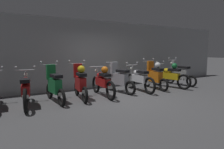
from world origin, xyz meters
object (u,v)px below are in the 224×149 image
(motorbike_slot_2, at_px, (54,86))
(motorbike_slot_9, at_px, (180,74))
(motorbike_slot_1, at_px, (26,90))
(motorbike_slot_7, at_px, (155,76))
(motorbike_slot_3, at_px, (80,82))
(motorbike_slot_5, at_px, (119,79))
(motorbike_slot_8, at_px, (170,76))
(motorbike_slot_4, at_px, (103,82))
(motorbike_slot_6, at_px, (139,79))

(motorbike_slot_2, bearing_deg, motorbike_slot_9, 1.21)
(motorbike_slot_1, xyz_separation_m, motorbike_slot_7, (5.01, 0.07, 0.08))
(motorbike_slot_2, distance_m, motorbike_slot_3, 0.84)
(motorbike_slot_5, height_order, motorbike_slot_9, motorbike_slot_9)
(motorbike_slot_1, relative_size, motorbike_slot_7, 1.16)
(motorbike_slot_5, bearing_deg, motorbike_slot_8, -5.34)
(motorbike_slot_1, height_order, motorbike_slot_3, motorbike_slot_3)
(motorbike_slot_3, bearing_deg, motorbike_slot_8, -0.30)
(motorbike_slot_8, bearing_deg, motorbike_slot_3, 179.70)
(motorbike_slot_4, distance_m, motorbike_slot_7, 2.51)
(motorbike_slot_1, xyz_separation_m, motorbike_slot_2, (0.83, 0.06, 0.04))
(motorbike_slot_1, height_order, motorbike_slot_5, motorbike_slot_5)
(motorbike_slot_7, distance_m, motorbike_slot_9, 1.67)
(motorbike_slot_9, bearing_deg, motorbike_slot_8, -167.50)
(motorbike_slot_3, relative_size, motorbike_slot_5, 1.00)
(motorbike_slot_3, bearing_deg, motorbike_slot_9, 1.86)
(motorbike_slot_6, bearing_deg, motorbike_slot_2, 179.95)
(motorbike_slot_1, distance_m, motorbike_slot_2, 0.83)
(motorbike_slot_2, distance_m, motorbike_slot_4, 1.68)
(motorbike_slot_6, distance_m, motorbike_slot_7, 0.84)
(motorbike_slot_3, bearing_deg, motorbike_slot_5, 7.29)
(motorbike_slot_2, height_order, motorbike_slot_8, motorbike_slot_2)
(motorbike_slot_2, distance_m, motorbike_slot_8, 5.01)
(motorbike_slot_5, bearing_deg, motorbike_slot_9, -0.85)
(motorbike_slot_4, bearing_deg, motorbike_slot_8, -0.20)
(motorbike_slot_1, height_order, motorbike_slot_9, motorbike_slot_9)
(motorbike_slot_3, xyz_separation_m, motorbike_slot_7, (3.34, 0.06, 0.00))
(motorbike_slot_4, xyz_separation_m, motorbike_slot_8, (3.34, -0.01, 0.00))
(motorbike_slot_2, distance_m, motorbike_slot_5, 2.51)
(motorbike_slot_1, distance_m, motorbike_slot_4, 2.50)
(motorbike_slot_2, bearing_deg, motorbike_slot_8, -0.71)
(motorbike_slot_1, relative_size, motorbike_slot_6, 1.00)
(motorbike_slot_3, distance_m, motorbike_slot_4, 0.83)
(motorbike_slot_3, height_order, motorbike_slot_8, motorbike_slot_3)
(motorbike_slot_6, distance_m, motorbike_slot_9, 2.50)
(motorbike_slot_2, bearing_deg, motorbike_slot_3, -2.70)
(motorbike_slot_2, xyz_separation_m, motorbike_slot_6, (3.35, -0.00, -0.04))
(motorbike_slot_1, distance_m, motorbike_slot_9, 6.68)
(motorbike_slot_5, relative_size, motorbike_slot_8, 0.87)
(motorbike_slot_6, relative_size, motorbike_slot_9, 1.16)
(motorbike_slot_1, xyz_separation_m, motorbike_slot_3, (1.67, 0.02, 0.08))
(motorbike_slot_2, xyz_separation_m, motorbike_slot_7, (4.18, 0.02, 0.04))
(motorbike_slot_6, xyz_separation_m, motorbike_slot_9, (2.50, 0.13, 0.04))
(motorbike_slot_2, bearing_deg, motorbike_slot_6, -0.05)
(motorbike_slot_1, distance_m, motorbike_slot_8, 5.84)
(motorbike_slot_1, xyz_separation_m, motorbike_slot_6, (4.17, 0.05, 0.00))
(motorbike_slot_5, xyz_separation_m, motorbike_slot_8, (2.51, -0.23, 0.00))
(motorbike_slot_5, distance_m, motorbike_slot_9, 3.34)
(motorbike_slot_8, relative_size, motorbike_slot_9, 1.15)
(motorbike_slot_8, height_order, motorbike_slot_9, motorbike_slot_9)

